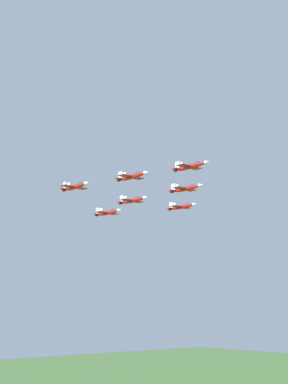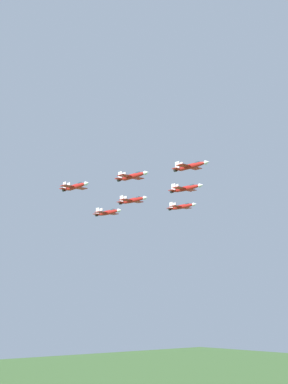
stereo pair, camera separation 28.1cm
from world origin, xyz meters
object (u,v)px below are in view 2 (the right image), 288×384
jet_lead (191,166)px  jet_right_outer (75,186)px  jet_right_wingman (132,176)px  jet_left_wingman (186,188)px  jet_slot_rear (133,200)px  jet_left_outer (182,206)px  jet_trailing (108,212)px

jet_lead → jet_right_outer: size_ratio=1.02×
jet_right_wingman → jet_left_wingman: bearing=89.6°
jet_slot_rear → jet_lead: bearing=-0.5°
jet_right_outer → jet_right_wingman: bearing=41.2°
jet_left_outer → jet_trailing: (16.87, 29.03, -3.75)m
jet_left_wingman → jet_left_outer: (17.10, -14.38, -3.65)m
jet_lead → jet_right_wingman: jet_lead is taller
jet_left_wingman → jet_slot_rear: (16.95, 14.56, -4.38)m
jet_right_outer → jet_left_outer: bearing=90.8°
jet_lead → jet_left_wingman: 22.66m
jet_left_wingman → jet_trailing: (33.97, 14.65, -7.40)m
jet_lead → jet_slot_rear: bearing=179.1°
jet_left_outer → jet_trailing: bearing=-119.5°
jet_right_wingman → jet_right_outer: (16.95, 14.56, -3.29)m
jet_lead → jet_trailing: size_ratio=0.99×
jet_lead → jet_left_outer: jet_lead is taller
jet_lead → jet_left_outer: size_ratio=1.01×
jet_lead → jet_left_wingman: jet_lead is taller
jet_right_wingman → jet_lead: bearing=40.0°
jet_left_outer → jet_right_wingman: bearing=-67.7°
jet_left_wingman → jet_right_wingman: bearing=-90.9°
jet_lead → jet_right_outer: bearing=-140.5°
jet_trailing → jet_left_wingman: bearing=22.8°
jet_slot_rear → jet_left_wingman: bearing=39.9°
jet_left_outer → jet_trailing: 33.79m
jet_left_outer → jet_left_wingman: bearing=-39.4°
jet_right_wingman → jet_left_outer: 46.83m
jet_left_outer → jet_right_outer: (-0.31, 57.88, 1.01)m
jet_slot_rear → jet_trailing: jet_slot_rear is taller
jet_right_wingman → jet_slot_rear: jet_right_wingman is taller
jet_trailing → jet_right_outer: bearing=-59.8°
jet_left_outer → jet_lead: bearing=-39.4°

